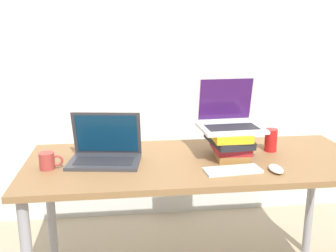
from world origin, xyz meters
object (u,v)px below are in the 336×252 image
Objects in this scene: laptop_on_books at (229,118)px; soda_can at (271,140)px; wireless_keyboard at (233,170)px; mug at (48,161)px; laptop_left at (105,152)px; mouse at (276,169)px; book_stack at (229,142)px.

soda_can is (0.25, 0.03, -0.14)m from laptop_on_books.
mug reaches higher than wireless_keyboard.
laptop_left is 1.15× the size of laptop_on_books.
soda_can is (0.29, 0.27, 0.05)m from wireless_keyboard.
mouse is at bearing -106.34° from soda_can.
mug is (-0.27, -0.07, -0.01)m from laptop_left.
wireless_keyboard is (0.59, -0.21, -0.04)m from laptop_left.
soda_can is at bearing 16.75° from book_stack.
laptop_left is 0.63m from book_stack.
laptop_on_books is at bearing -172.17° from soda_can.
wireless_keyboard is at bearing -99.76° from laptop_on_books.
wireless_keyboard is (-0.04, -0.20, -0.07)m from book_stack.
book_stack reaches higher than mug.
mouse is at bearing -54.21° from book_stack.
wireless_keyboard is 0.87m from mug.
book_stack is 2.41× the size of soda_can.
wireless_keyboard is 2.47× the size of mouse.
book_stack reaches higher than soda_can.
laptop_left is 3.39× the size of mouse.
book_stack is 0.26m from soda_can.
laptop_on_books is at bearing 120.50° from mouse.
book_stack is at bearing 79.68° from wireless_keyboard.
laptop_on_books is 2.68× the size of soda_can.
soda_can is (1.15, 0.14, 0.02)m from mug.
book_stack is (0.63, -0.01, 0.03)m from laptop_left.
laptop_left is at bearing 163.13° from mouse.
soda_can is (0.25, 0.08, -0.02)m from book_stack.
soda_can reaches higher than mouse.
laptop_left is at bearing -176.04° from soda_can.
wireless_keyboard is 2.25× the size of soda_can.
laptop_left reaches higher than soda_can.
laptop_on_books reaches higher than mouse.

